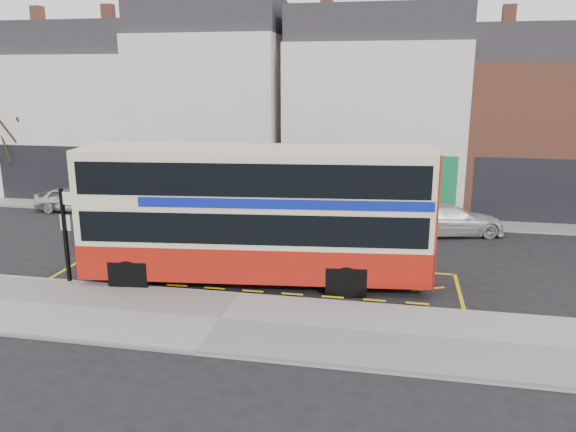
% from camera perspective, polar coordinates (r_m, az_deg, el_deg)
% --- Properties ---
extents(ground, '(120.00, 120.00, 0.00)m').
position_cam_1_polar(ground, '(18.59, -4.71, -7.84)').
color(ground, black).
rests_on(ground, ground).
extents(pavement, '(40.00, 4.00, 0.15)m').
position_cam_1_polar(pavement, '(16.54, -6.92, -10.48)').
color(pavement, gray).
rests_on(pavement, ground).
extents(kerb, '(40.00, 0.15, 0.15)m').
position_cam_1_polar(kerb, '(18.22, -5.04, -8.05)').
color(kerb, gray).
rests_on(kerb, ground).
extents(far_pavement, '(50.00, 3.00, 0.15)m').
position_cam_1_polar(far_pavement, '(28.81, 1.26, 0.31)').
color(far_pavement, gray).
rests_on(far_pavement, ground).
extents(road_markings, '(14.00, 3.40, 0.01)m').
position_cam_1_polar(road_markings, '(20.02, -3.46, -6.16)').
color(road_markings, '#D5B80B').
rests_on(road_markings, ground).
extents(terrace_far_left, '(8.00, 8.01, 10.80)m').
position_cam_1_polar(terrace_far_left, '(36.55, -19.20, 10.01)').
color(terrace_far_left, silver).
rests_on(terrace_far_left, ground).
extents(terrace_left, '(8.00, 8.01, 11.80)m').
position_cam_1_polar(terrace_left, '(33.24, -7.02, 11.20)').
color(terrace_left, silver).
rests_on(terrace_left, ground).
extents(terrace_green_shop, '(9.00, 8.01, 11.30)m').
position_cam_1_polar(terrace_green_shop, '(31.63, 8.95, 10.54)').
color(terrace_green_shop, silver).
rests_on(terrace_green_shop, ground).
extents(terrace_right, '(9.00, 8.01, 10.30)m').
position_cam_1_polar(terrace_right, '(32.55, 25.13, 8.62)').
color(terrace_right, '#9B553E').
rests_on(terrace_right, ground).
extents(double_decker_bus, '(11.83, 3.96, 4.63)m').
position_cam_1_polar(double_decker_bus, '(18.90, -3.16, 0.33)').
color(double_decker_bus, beige).
rests_on(double_decker_bus, ground).
extents(bus_stop_post, '(0.79, 0.16, 3.20)m').
position_cam_1_polar(bus_stop_post, '(19.99, -21.60, -1.01)').
color(bus_stop_post, black).
rests_on(bus_stop_post, pavement).
extents(car_silver, '(3.95, 1.83, 1.31)m').
position_cam_1_polar(car_silver, '(31.47, -20.98, 1.63)').
color(car_silver, silver).
rests_on(car_silver, ground).
extents(car_grey, '(3.95, 2.25, 1.23)m').
position_cam_1_polar(car_grey, '(26.95, 1.94, 0.53)').
color(car_grey, '#3B3E42').
rests_on(car_grey, ground).
extents(car_white, '(5.07, 3.11, 1.37)m').
position_cam_1_polar(car_white, '(26.03, 16.14, -0.36)').
color(car_white, silver).
rests_on(car_white, ground).
extents(street_tree_left, '(2.81, 2.81, 6.07)m').
position_cam_1_polar(street_tree_left, '(35.41, -26.02, 8.16)').
color(street_tree_left, '#2F2315').
rests_on(street_tree_left, ground).
extents(street_tree_right, '(2.70, 2.70, 5.82)m').
position_cam_1_polar(street_tree_right, '(28.82, 12.86, 7.84)').
color(street_tree_right, '#2F2315').
rests_on(street_tree_right, ground).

